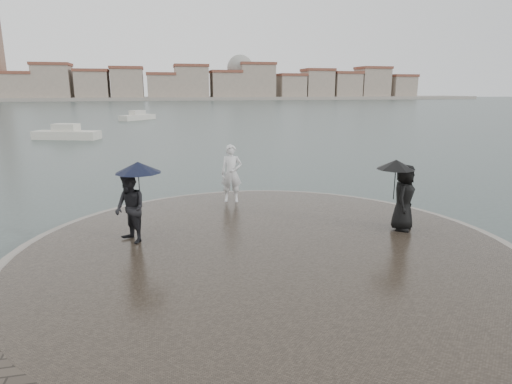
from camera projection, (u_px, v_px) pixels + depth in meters
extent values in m
plane|color=#2B3835|center=(319.00, 338.00, 7.31)|extent=(400.00, 400.00, 0.00)
cylinder|color=gray|center=(268.00, 255.00, 10.59)|extent=(12.50, 12.50, 0.32)
cylinder|color=#2D261E|center=(268.00, 254.00, 10.58)|extent=(11.90, 11.90, 0.36)
imported|color=silver|center=(231.00, 173.00, 14.60)|extent=(0.80, 0.61, 1.97)
imported|color=black|center=(130.00, 209.00, 10.68)|extent=(1.02, 1.08, 1.76)
cylinder|color=black|center=(139.00, 189.00, 10.72)|extent=(0.02, 0.02, 0.90)
cone|color=black|center=(138.00, 167.00, 10.59)|extent=(1.15, 1.15, 0.28)
imported|color=black|center=(404.00, 198.00, 11.64)|extent=(1.03, 1.05, 1.82)
cylinder|color=black|center=(395.00, 183.00, 11.59)|extent=(0.02, 0.02, 0.90)
cone|color=black|center=(396.00, 164.00, 11.47)|extent=(1.04, 1.04, 0.26)
cube|color=gray|center=(162.00, 99.00, 161.55)|extent=(260.00, 20.00, 1.20)
cube|color=gray|center=(19.00, 88.00, 147.30)|extent=(10.00, 10.00, 9.00)
cube|color=brown|center=(17.00, 73.00, 146.12)|extent=(10.60, 10.60, 1.00)
cube|color=gray|center=(53.00, 84.00, 149.35)|extent=(12.00, 10.00, 12.00)
cube|color=brown|center=(51.00, 64.00, 147.82)|extent=(12.60, 10.60, 1.00)
cube|color=gray|center=(93.00, 87.00, 152.43)|extent=(11.00, 10.00, 10.00)
cube|color=brown|center=(91.00, 71.00, 151.14)|extent=(11.60, 10.60, 1.00)
cube|color=gray|center=(128.00, 85.00, 154.93)|extent=(11.00, 10.00, 11.00)
cube|color=brown|center=(126.00, 68.00, 153.53)|extent=(11.60, 10.60, 1.00)
cube|color=gray|center=(162.00, 88.00, 157.79)|extent=(10.00, 10.00, 9.00)
cube|color=brown|center=(161.00, 74.00, 156.62)|extent=(10.60, 10.60, 1.00)
cube|color=gray|center=(191.00, 84.00, 159.85)|extent=(12.00, 10.00, 12.00)
cube|color=brown|center=(191.00, 66.00, 158.32)|extent=(12.60, 10.60, 1.00)
cube|color=gray|center=(226.00, 87.00, 162.92)|extent=(11.00, 10.00, 10.00)
cube|color=brown|center=(226.00, 72.00, 161.63)|extent=(11.60, 10.60, 1.00)
cube|color=gray|center=(256.00, 83.00, 165.20)|extent=(13.00, 10.00, 13.00)
cube|color=brown|center=(256.00, 64.00, 163.55)|extent=(13.60, 10.60, 1.00)
cube|color=gray|center=(291.00, 88.00, 168.73)|extent=(10.00, 10.00, 9.00)
cube|color=brown|center=(291.00, 75.00, 167.55)|extent=(10.60, 10.60, 1.00)
cube|color=gray|center=(317.00, 85.00, 170.90)|extent=(11.00, 10.00, 11.00)
cube|color=brown|center=(318.00, 70.00, 169.49)|extent=(11.60, 10.60, 1.00)
cube|color=gray|center=(345.00, 87.00, 173.64)|extent=(11.00, 10.00, 10.00)
cube|color=brown|center=(346.00, 73.00, 172.35)|extent=(11.60, 10.60, 1.00)
cube|color=gray|center=(372.00, 84.00, 176.03)|extent=(12.00, 10.00, 12.00)
cube|color=brown|center=(373.00, 68.00, 174.50)|extent=(12.60, 10.60, 1.00)
cube|color=gray|center=(400.00, 88.00, 179.22)|extent=(10.00, 10.00, 9.00)
cube|color=brown|center=(401.00, 76.00, 178.05)|extent=(10.60, 10.60, 1.00)
sphere|color=gray|center=(240.00, 68.00, 164.49)|extent=(10.00, 10.00, 10.00)
cube|color=beige|center=(67.00, 136.00, 36.24)|extent=(5.72, 3.36, 0.90)
cube|color=beige|center=(66.00, 129.00, 36.09)|extent=(2.29, 1.80, 0.90)
cube|color=beige|center=(138.00, 118.00, 58.65)|extent=(4.83, 5.19, 0.90)
cube|color=beige|center=(137.00, 114.00, 58.51)|extent=(2.22, 2.30, 0.90)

